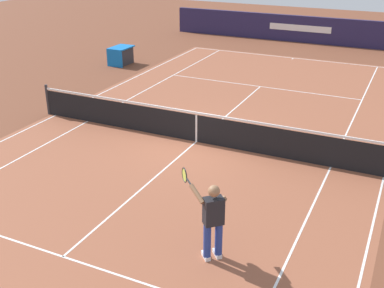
{
  "coord_description": "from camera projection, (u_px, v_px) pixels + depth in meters",
  "views": [
    {
      "loc": [
        12.47,
        5.74,
        6.0
      ],
      "look_at": [
        2.06,
        0.82,
        0.9
      ],
      "focal_mm": 45.16,
      "sensor_mm": 36.0,
      "label": 1
    }
  ],
  "objects": [
    {
      "name": "court_slab",
      "position": [
        196.0,
        142.0,
        14.98
      ],
      "size": [
        24.2,
        11.4,
        0.0
      ],
      "primitive_type": "cube",
      "color": "#935138",
      "rests_on": "ground_plane"
    },
    {
      "name": "stadium_barrier",
      "position": [
        312.0,
        30.0,
        27.82
      ],
      "size": [
        0.26,
        17.0,
        1.51
      ],
      "color": "#231E47",
      "rests_on": "ground_plane"
    },
    {
      "name": "court_line_markings",
      "position": [
        196.0,
        142.0,
        14.98
      ],
      "size": [
        23.85,
        11.05,
        0.01
      ],
      "color": "white",
      "rests_on": "ground_plane"
    },
    {
      "name": "tennis_player_near",
      "position": [
        212.0,
        218.0,
        9.3
      ],
      "size": [
        0.74,
        1.12,
        1.7
      ],
      "color": "navy",
      "rests_on": "ground_plane"
    },
    {
      "name": "ground_plane",
      "position": [
        196.0,
        142.0,
        14.98
      ],
      "size": [
        60.0,
        60.0,
        0.0
      ],
      "primitive_type": "plane",
      "color": "brown"
    },
    {
      "name": "tennis_net",
      "position": [
        197.0,
        127.0,
        14.78
      ],
      "size": [
        0.1,
        11.7,
        1.08
      ],
      "color": "#2D2D33",
      "rests_on": "ground_plane"
    },
    {
      "name": "equipment_cart_tarped",
      "position": [
        121.0,
        55.0,
        23.48
      ],
      "size": [
        1.25,
        0.84,
        0.85
      ],
      "color": "#2D2D33",
      "rests_on": "ground_plane"
    }
  ]
}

